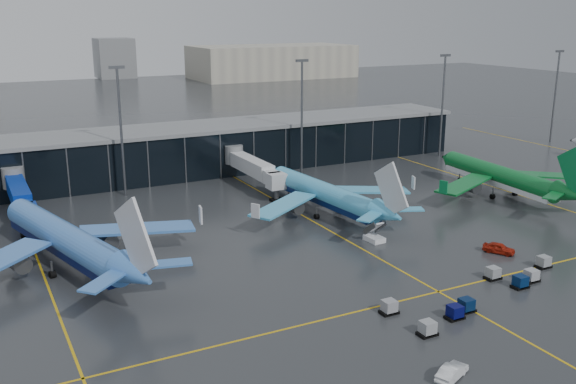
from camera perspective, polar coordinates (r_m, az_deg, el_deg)
name	(u,v)px	position (r m, az deg, el deg)	size (l,w,h in m)	color
ground	(315,266)	(92.56, 2.39, -6.62)	(600.00, 600.00, 0.00)	#282B2D
terminal_pier	(178,151)	(145.88, -9.75, 3.64)	(142.00, 17.00, 10.70)	black
jet_bridges	(19,194)	(121.41, -22.78, -0.18)	(94.00, 27.50, 7.20)	#595B60
flood_masts	(217,119)	(134.84, -6.30, 6.44)	(203.00, 0.50, 25.50)	#595B60
distant_hangars	(146,65)	(357.62, -12.49, 10.97)	(260.00, 71.00, 22.00)	#B2AD99
taxi_lines	(336,234)	(105.89, 4.25, -3.74)	(220.00, 120.00, 0.02)	gold
airliner_arkefly	(63,221)	(95.05, -19.35, -2.44)	(39.89, 45.43, 13.96)	#3D76C8
airliner_klm_near	(323,181)	(114.82, 3.16, 1.03)	(35.30, 40.21, 12.36)	#43AADC
airliner_aer_lingus	(499,164)	(133.63, 18.28, 2.38)	(35.96, 40.96, 12.59)	#0C6729
baggage_carts	(482,292)	(86.08, 16.82, -8.52)	(30.40, 9.96, 1.70)	black
mobile_airstair	(374,237)	(103.07, 7.69, -3.94)	(2.40, 3.33, 3.45)	white
service_van_red	(499,248)	(102.21, 18.24, -4.76)	(1.90, 4.72, 1.61)	#A01C0C
service_van_white	(452,372)	(67.82, 14.37, -15.21)	(1.57, 4.50, 1.48)	silver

